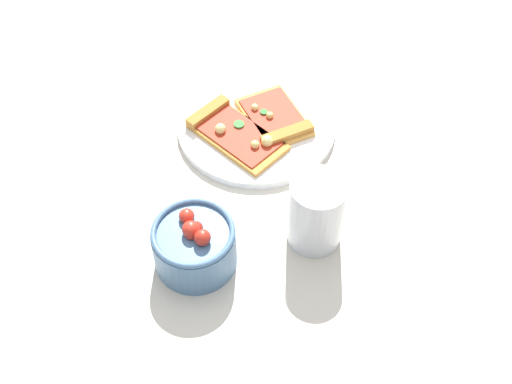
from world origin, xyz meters
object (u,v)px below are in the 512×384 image
pizza_slice_far (275,119)px  salad_bowl (195,245)px  pizza_slice_near (233,131)px  plate (256,126)px  soda_glass (316,213)px

pizza_slice_far → salad_bowl: (-0.14, 0.25, 0.02)m
pizza_slice_far → pizza_slice_near: bearing=74.4°
pizza_slice_near → salad_bowl: salad_bowl is taller
plate → pizza_slice_near: 0.05m
plate → salad_bowl: salad_bowl is taller
pizza_slice_far → soda_glass: bearing=155.5°
pizza_slice_near → soda_glass: (-0.23, 0.02, 0.04)m
soda_glass → pizza_slice_near: bearing=-5.4°
pizza_slice_far → soda_glass: 0.23m
pizza_slice_far → soda_glass: size_ratio=1.26×
pizza_slice_near → soda_glass: 0.23m
pizza_slice_near → pizza_slice_far: size_ratio=1.14×
pizza_slice_far → salad_bowl: salad_bowl is taller
soda_glass → pizza_slice_far: bearing=-24.5°
plate → pizza_slice_far: pizza_slice_far is taller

